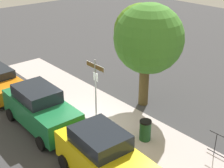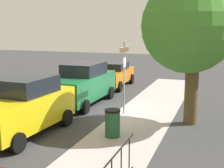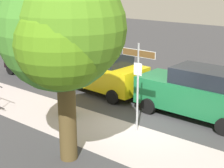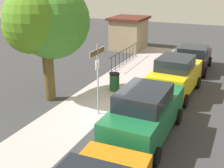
{
  "view_description": "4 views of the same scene",
  "coord_description": "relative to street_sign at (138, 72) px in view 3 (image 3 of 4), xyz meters",
  "views": [
    {
      "loc": [
        10.95,
        -8.18,
        8.41
      ],
      "look_at": [
        0.03,
        1.29,
        1.71
      ],
      "focal_mm": 51.01,
      "sensor_mm": 36.0,
      "label": 1
    },
    {
      "loc": [
        12.73,
        4.4,
        3.83
      ],
      "look_at": [
        -0.51,
        -0.28,
        1.24
      ],
      "focal_mm": 50.37,
      "sensor_mm": 36.0,
      "label": 2
    },
    {
      "loc": [
        -6.41,
        9.64,
        5.17
      ],
      "look_at": [
        0.8,
        0.62,
        1.62
      ],
      "focal_mm": 54.05,
      "sensor_mm": 36.0,
      "label": 3
    },
    {
      "loc": [
        -10.51,
        -4.88,
        5.63
      ],
      "look_at": [
        0.21,
        -0.1,
        1.37
      ],
      "focal_mm": 45.86,
      "sensor_mm": 36.0,
      "label": 4
    }
  ],
  "objects": [
    {
      "name": "street_sign",
      "position": [
        0.0,
        0.0,
        0.0
      ],
      "size": [
        1.33,
        0.07,
        3.17
      ],
      "color": "#9EA0A5",
      "rests_on": "ground_plane"
    },
    {
      "name": "car_yellow",
      "position": [
        3.72,
        -2.58,
        -1.16
      ],
      "size": [
        4.35,
        2.23,
        2.05
      ],
      "rotation": [
        0.0,
        0.0,
        -0.06
      ],
      "color": "gold",
      "rests_on": "ground_plane"
    },
    {
      "name": "car_black",
      "position": [
        8.52,
        -2.7,
        -1.34
      ],
      "size": [
        4.08,
        2.13,
        1.62
      ],
      "rotation": [
        0.0,
        0.0,
        -0.0
      ],
      "color": "black",
      "rests_on": "ground_plane"
    },
    {
      "name": "trash_bin",
      "position": [
        2.94,
        0.5,
        -1.68
      ],
      "size": [
        0.55,
        0.55,
        0.98
      ],
      "color": "#1E4C28",
      "rests_on": "ground_plane"
    },
    {
      "name": "shade_tree",
      "position": [
        0.45,
        2.91,
        1.71
      ],
      "size": [
        4.01,
        3.66,
        5.61
      ],
      "color": "brown",
      "rests_on": "ground_plane"
    },
    {
      "name": "ground_plane",
      "position": [
        0.17,
        -0.4,
        -2.18
      ],
      "size": [
        60.0,
        60.0,
        0.0
      ],
      "primitive_type": "plane",
      "color": "#38383A"
    },
    {
      "name": "car_green",
      "position": [
        -1.08,
        -2.5,
        -1.16
      ],
      "size": [
        4.69,
        2.11,
        2.03
      ],
      "rotation": [
        0.0,
        0.0,
        -0.02
      ],
      "color": "#186437",
      "rests_on": "ground_plane"
    },
    {
      "name": "sidewalk_strip",
      "position": [
        2.17,
        0.9,
        -2.17
      ],
      "size": [
        24.0,
        2.6,
        0.0
      ],
      "primitive_type": "cube",
      "color": "#B0A5A4",
      "rests_on": "ground_plane"
    }
  ]
}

